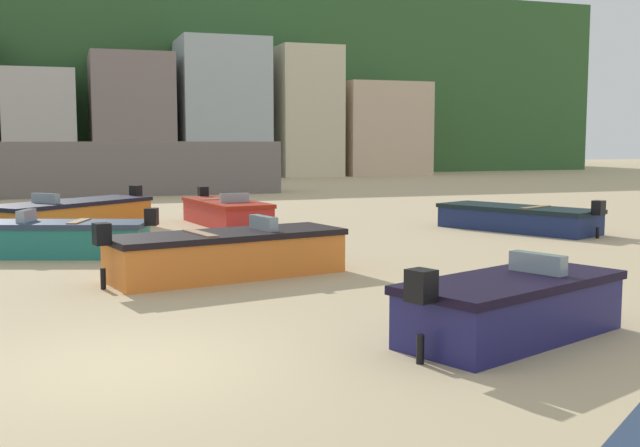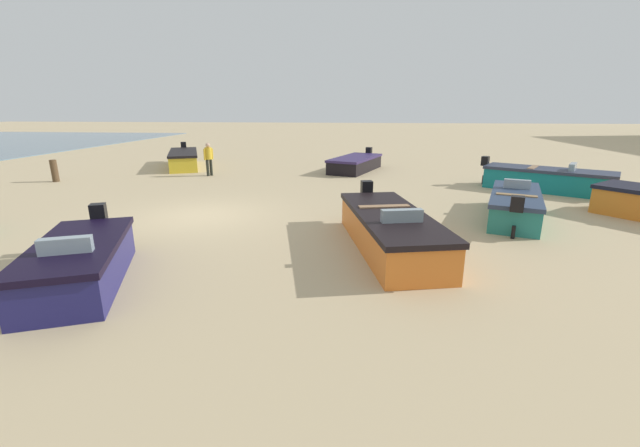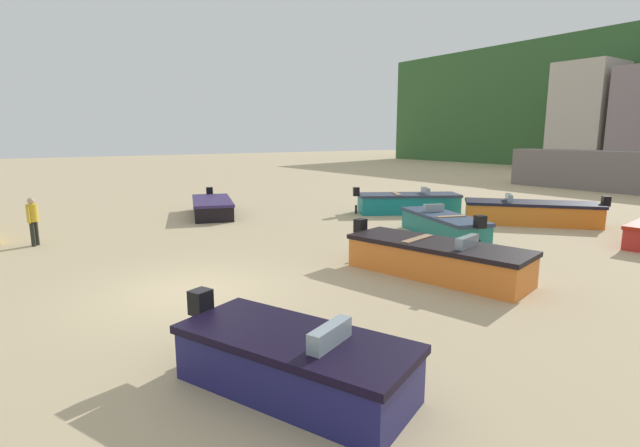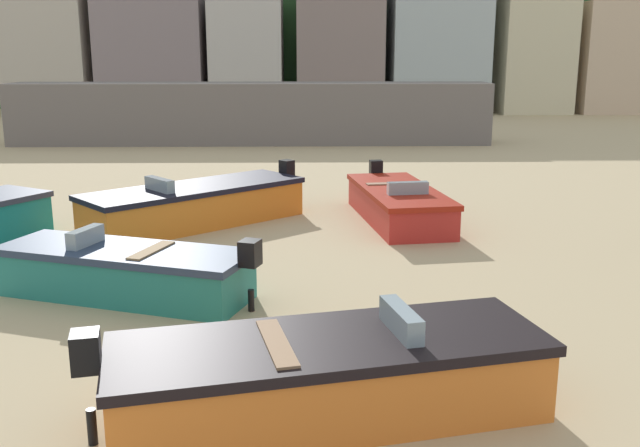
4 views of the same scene
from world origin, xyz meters
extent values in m
plane|color=tan|center=(0.00, 0.00, 0.00)|extent=(160.00, 160.00, 0.00)
cube|color=#207570|center=(-0.77, 9.71, 0.35)|extent=(4.29, 2.56, 0.69)
cube|color=#283751|center=(-0.77, 9.71, 0.75)|extent=(4.41, 2.67, 0.12)
cube|color=black|center=(1.33, 8.98, 0.93)|extent=(0.37, 0.39, 0.40)
cylinder|color=black|center=(1.33, 8.98, 0.17)|extent=(0.13, 0.13, 0.35)
cube|color=#8C9EA8|center=(-1.45, 9.94, 0.95)|extent=(0.44, 0.80, 0.28)
cube|color=#957349|center=(-0.29, 9.54, 0.80)|extent=(0.59, 1.12, 0.08)
cube|color=black|center=(-9.98, 4.64, 0.31)|extent=(4.39, 2.89, 0.63)
cube|color=#312454|center=(-9.98, 4.64, 0.69)|extent=(4.51, 3.00, 0.12)
cube|color=black|center=(-12.07, 5.38, 0.87)|extent=(0.37, 0.40, 0.40)
cylinder|color=black|center=(-12.07, 5.38, 0.16)|extent=(0.13, 0.13, 0.31)
cube|color=gold|center=(-10.41, -5.16, 0.39)|extent=(5.08, 3.23, 0.77)
cube|color=black|center=(-10.41, -5.16, 0.83)|extent=(5.20, 3.35, 0.12)
cube|color=black|center=(-12.84, -6.20, 1.01)|extent=(0.38, 0.40, 0.40)
cylinder|color=black|center=(-12.84, -6.20, 0.19)|extent=(0.13, 0.13, 0.39)
cube|color=#12777B|center=(-5.29, 12.52, 0.40)|extent=(3.64, 4.72, 0.80)
cube|color=#2B3246|center=(-5.29, 12.52, 0.86)|extent=(3.76, 4.85, 0.12)
cube|color=black|center=(-6.57, 10.38, 1.04)|extent=(0.42, 0.40, 0.40)
cylinder|color=black|center=(-6.57, 10.38, 0.20)|extent=(0.14, 0.14, 0.40)
cube|color=#8C9EA8|center=(-4.88, 13.21, 1.06)|extent=(0.86, 0.63, 0.28)
cube|color=#8D6D50|center=(-5.59, 12.02, 0.91)|extent=(1.20, 0.85, 0.08)
cube|color=navy|center=(5.12, -0.32, 0.36)|extent=(3.67, 2.58, 0.73)
cube|color=black|center=(5.12, -0.32, 0.79)|extent=(3.79, 2.69, 0.12)
cube|color=black|center=(3.38, -1.02, 0.97)|extent=(0.38, 0.40, 0.40)
cylinder|color=black|center=(3.38, -1.02, 0.18)|extent=(0.13, 0.13, 0.36)
cube|color=#8C9EA8|center=(5.66, -0.09, 0.99)|extent=(0.50, 0.86, 0.28)
cube|color=orange|center=(2.43, 5.72, 0.39)|extent=(4.86, 2.50, 0.78)
cube|color=black|center=(2.43, 5.72, 0.84)|extent=(4.97, 2.60, 0.12)
cube|color=black|center=(-0.01, 5.16, 1.02)|extent=(0.34, 0.37, 0.40)
cylinder|color=black|center=(-0.01, 5.16, 0.19)|extent=(0.12, 0.12, 0.39)
cube|color=#8C9EA8|center=(3.22, 5.90, 1.04)|extent=(0.40, 0.93, 0.28)
cube|color=#9A7351|center=(1.86, 5.59, 0.89)|extent=(0.52, 1.31, 0.08)
cylinder|color=#513C26|center=(-5.24, -9.03, 0.50)|extent=(0.29, 0.29, 1.00)
cylinder|color=black|center=(-7.68, -2.52, 0.41)|extent=(0.20, 0.20, 0.82)
cylinder|color=black|center=(-7.52, -2.64, 0.41)|extent=(0.20, 0.20, 0.82)
cylinder|color=gold|center=(-7.60, -2.58, 1.11)|extent=(0.47, 0.47, 0.58)
cylinder|color=gold|center=(-7.78, -2.45, 1.07)|extent=(0.13, 0.13, 0.54)
cylinder|color=gold|center=(-7.42, -2.70, 1.07)|extent=(0.13, 0.13, 0.54)
sphere|color=tan|center=(-7.60, -2.58, 1.51)|extent=(0.31, 0.31, 0.22)
camera|label=1|loc=(-0.77, -9.41, 2.73)|focal=43.66mm
camera|label=2|loc=(11.79, 5.01, 3.30)|focal=22.60mm
camera|label=3|loc=(10.47, -3.62, 3.62)|focal=26.55mm
camera|label=4|loc=(2.18, -1.40, 3.90)|focal=39.82mm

